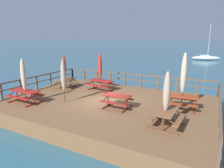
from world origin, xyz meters
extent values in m
plane|color=#2D5B6B|center=(0.00, 0.00, 0.00)|extent=(600.00, 600.00, 0.00)
cube|color=brown|center=(0.00, 0.00, 0.43)|extent=(13.03, 9.12, 0.85)
cube|color=brown|center=(0.00, 4.41, 1.90)|extent=(12.73, 0.09, 0.08)
cube|color=brown|center=(0.00, 4.41, 1.43)|extent=(12.73, 0.07, 0.06)
cube|color=brown|center=(-6.36, 4.41, 1.38)|extent=(0.10, 0.10, 1.05)
cube|color=brown|center=(-4.95, 4.41, 1.38)|extent=(0.10, 0.10, 1.05)
cube|color=brown|center=(-3.54, 4.41, 1.38)|extent=(0.10, 0.10, 1.05)
cube|color=brown|center=(-2.12, 4.41, 1.38)|extent=(0.10, 0.10, 1.05)
cube|color=brown|center=(-0.71, 4.41, 1.38)|extent=(0.10, 0.10, 1.05)
cube|color=brown|center=(0.71, 4.41, 1.38)|extent=(0.10, 0.10, 1.05)
cube|color=brown|center=(2.12, 4.41, 1.38)|extent=(0.10, 0.10, 1.05)
cube|color=brown|center=(3.54, 4.41, 1.38)|extent=(0.10, 0.10, 1.05)
cube|color=brown|center=(4.95, 4.41, 1.38)|extent=(0.10, 0.10, 1.05)
cube|color=brown|center=(6.36, 4.41, 1.38)|extent=(0.10, 0.10, 1.05)
cube|color=brown|center=(-6.36, 0.00, 1.90)|extent=(0.09, 8.82, 0.08)
cube|color=brown|center=(-6.36, 0.00, 1.43)|extent=(0.07, 8.82, 0.06)
cube|color=brown|center=(-6.36, -2.94, 1.38)|extent=(0.10, 0.10, 1.05)
cube|color=brown|center=(-6.36, -1.47, 1.38)|extent=(0.10, 0.10, 1.05)
cube|color=brown|center=(-6.36, 0.00, 1.38)|extent=(0.10, 0.10, 1.05)
cube|color=brown|center=(-6.36, 1.47, 1.38)|extent=(0.10, 0.10, 1.05)
cube|color=brown|center=(-6.36, 2.94, 1.38)|extent=(0.10, 0.10, 1.05)
cube|color=brown|center=(-6.36, 4.41, 1.38)|extent=(0.10, 0.10, 1.05)
cube|color=brown|center=(6.36, 0.00, 1.90)|extent=(0.09, 8.82, 0.08)
cube|color=brown|center=(6.36, 0.00, 1.43)|extent=(0.07, 8.82, 0.06)
cube|color=brown|center=(6.36, -4.41, 1.38)|extent=(0.10, 0.10, 1.05)
cube|color=brown|center=(6.36, -2.94, 1.38)|extent=(0.10, 0.10, 1.05)
cube|color=brown|center=(6.36, -1.47, 1.38)|extent=(0.10, 0.10, 1.05)
cube|color=brown|center=(6.36, 0.00, 1.38)|extent=(0.10, 0.10, 1.05)
cube|color=brown|center=(6.36, 1.47, 1.38)|extent=(0.10, 0.10, 1.05)
cube|color=brown|center=(6.36, 2.94, 1.38)|extent=(0.10, 0.10, 1.05)
cube|color=brown|center=(6.36, 4.41, 1.38)|extent=(0.10, 0.10, 1.05)
cube|color=maroon|center=(-1.81, 2.29, 1.59)|extent=(2.03, 0.95, 0.05)
cube|color=maroon|center=(-1.87, 1.73, 1.29)|extent=(1.98, 0.47, 0.04)
cube|color=maroon|center=(-1.76, 2.85, 1.29)|extent=(1.98, 0.47, 0.04)
cube|color=maroon|center=(-2.61, 2.37, 0.88)|extent=(0.22, 1.40, 0.06)
cylinder|color=maroon|center=(-2.61, 2.37, 1.22)|extent=(0.07, 0.07, 0.74)
cylinder|color=maroon|center=(-2.64, 2.09, 1.44)|extent=(0.12, 0.63, 0.37)
cylinder|color=maroon|center=(-2.58, 2.65, 1.44)|extent=(0.12, 0.63, 0.37)
cube|color=maroon|center=(-1.02, 2.21, 0.88)|extent=(0.22, 1.40, 0.06)
cylinder|color=maroon|center=(-1.02, 2.21, 1.22)|extent=(0.07, 0.07, 0.74)
cylinder|color=maroon|center=(-1.04, 1.93, 1.44)|extent=(0.12, 0.63, 0.37)
cylinder|color=maroon|center=(-0.99, 2.49, 1.44)|extent=(0.12, 0.63, 0.37)
cube|color=maroon|center=(1.10, -0.74, 1.59)|extent=(1.61, 0.77, 0.05)
cube|color=maroon|center=(1.10, -1.30, 1.29)|extent=(1.61, 0.29, 0.04)
cube|color=maroon|center=(1.11, -0.18, 1.29)|extent=(1.61, 0.29, 0.04)
cube|color=maroon|center=(0.48, -0.74, 0.88)|extent=(0.09, 1.40, 0.06)
cylinder|color=maroon|center=(0.48, -0.74, 1.22)|extent=(0.07, 0.07, 0.74)
cylinder|color=maroon|center=(0.48, -1.02, 1.44)|extent=(0.06, 0.63, 0.37)
cylinder|color=maroon|center=(0.48, -0.46, 1.44)|extent=(0.06, 0.63, 0.37)
cube|color=maroon|center=(1.73, -0.74, 0.88)|extent=(0.09, 1.40, 0.06)
cylinder|color=maroon|center=(1.73, -0.74, 1.22)|extent=(0.07, 0.07, 0.74)
cylinder|color=maroon|center=(1.73, -1.02, 1.44)|extent=(0.06, 0.63, 0.37)
cylinder|color=maroon|center=(1.73, -0.46, 1.44)|extent=(0.06, 0.63, 0.37)
cube|color=brown|center=(4.24, -1.94, 1.59)|extent=(0.84, 1.67, 0.05)
cube|color=brown|center=(4.80, -1.97, 1.29)|extent=(0.36, 1.64, 0.04)
cube|color=brown|center=(3.68, -1.91, 1.29)|extent=(0.36, 1.64, 0.04)
cube|color=brown|center=(4.21, -2.58, 0.88)|extent=(1.40, 0.15, 0.06)
cylinder|color=brown|center=(4.21, -2.58, 1.22)|extent=(0.07, 0.07, 0.74)
cylinder|color=brown|center=(4.49, -2.59, 1.44)|extent=(0.63, 0.09, 0.37)
cylinder|color=brown|center=(3.93, -2.56, 1.44)|extent=(0.63, 0.09, 0.37)
cube|color=brown|center=(4.27, -1.31, 0.88)|extent=(1.40, 0.15, 0.06)
cylinder|color=brown|center=(4.27, -1.31, 1.22)|extent=(0.07, 0.07, 0.74)
cylinder|color=brown|center=(4.55, -1.32, 1.44)|extent=(0.63, 0.09, 0.37)
cylinder|color=brown|center=(3.99, -1.29, 1.44)|extent=(0.63, 0.09, 0.37)
cube|color=maroon|center=(-4.50, -2.57, 1.59)|extent=(2.06, 0.79, 0.05)
cube|color=maroon|center=(-4.51, -3.13, 1.29)|extent=(2.05, 0.31, 0.04)
cube|color=maroon|center=(-4.49, -2.01, 1.29)|extent=(2.05, 0.31, 0.04)
cube|color=maroon|center=(-5.34, -2.55, 0.88)|extent=(0.10, 1.40, 0.06)
cylinder|color=maroon|center=(-5.34, -2.55, 1.22)|extent=(0.07, 0.07, 0.74)
cylinder|color=maroon|center=(-5.35, -2.83, 1.44)|extent=(0.07, 0.63, 0.37)
cylinder|color=maroon|center=(-5.34, -2.27, 1.44)|extent=(0.07, 0.63, 0.37)
cube|color=maroon|center=(-3.66, -2.58, 0.88)|extent=(0.10, 1.40, 0.06)
cylinder|color=maroon|center=(-3.66, -2.58, 1.22)|extent=(0.07, 0.07, 0.74)
cylinder|color=maroon|center=(-3.66, -2.86, 1.44)|extent=(0.07, 0.63, 0.37)
cylinder|color=maroon|center=(-3.65, -2.30, 1.44)|extent=(0.07, 0.63, 0.37)
cube|color=#993819|center=(4.52, 0.82, 1.59)|extent=(1.70, 0.91, 0.05)
cube|color=#993819|center=(4.58, 0.26, 1.29)|extent=(1.65, 0.44, 0.04)
cube|color=#993819|center=(4.47, 1.37, 1.29)|extent=(1.65, 0.44, 0.04)
cube|color=maroon|center=(3.89, 0.75, 0.88)|extent=(0.22, 1.40, 0.06)
cylinder|color=maroon|center=(3.89, 0.75, 1.22)|extent=(0.07, 0.07, 0.74)
cylinder|color=maroon|center=(3.92, 0.48, 1.44)|extent=(0.12, 0.63, 0.37)
cylinder|color=maroon|center=(3.86, 1.03, 1.44)|extent=(0.12, 0.63, 0.37)
cube|color=maroon|center=(5.15, 0.88, 0.88)|extent=(0.22, 1.40, 0.06)
cylinder|color=maroon|center=(5.15, 0.88, 1.22)|extent=(0.07, 0.07, 0.74)
cylinder|color=maroon|center=(5.18, 0.60, 1.44)|extent=(0.12, 0.63, 0.37)
cylinder|color=maroon|center=(5.13, 1.16, 1.44)|extent=(0.12, 0.63, 0.37)
cube|color=brown|center=(-4.66, 1.41, 1.59)|extent=(0.88, 1.78, 0.05)
cube|color=brown|center=(-4.10, 1.45, 1.29)|extent=(0.40, 1.75, 0.04)
cube|color=brown|center=(-5.21, 1.37, 1.29)|extent=(0.40, 1.75, 0.04)
cube|color=brown|center=(-4.61, 0.73, 0.88)|extent=(1.40, 0.18, 0.06)
cylinder|color=brown|center=(-4.61, 0.73, 1.22)|extent=(0.07, 0.07, 0.74)
cylinder|color=brown|center=(-4.33, 0.75, 1.44)|extent=(0.63, 0.10, 0.37)
cylinder|color=brown|center=(-4.89, 0.71, 1.44)|extent=(0.63, 0.10, 0.37)
cube|color=brown|center=(-4.70, 2.09, 0.88)|extent=(1.40, 0.18, 0.06)
cylinder|color=brown|center=(-4.70, 2.09, 1.22)|extent=(0.07, 0.07, 0.74)
cylinder|color=brown|center=(-4.42, 2.11, 1.44)|extent=(0.63, 0.10, 0.37)
cylinder|color=brown|center=(-4.98, 2.07, 1.44)|extent=(0.63, 0.10, 0.37)
cylinder|color=#4C3828|center=(-1.87, 2.23, 2.21)|extent=(0.06, 0.06, 2.72)
ellipsoid|color=#A33328|center=(-1.87, 2.23, 2.69)|extent=(0.32, 0.32, 2.07)
cylinder|color=maroon|center=(-1.87, 2.23, 2.54)|extent=(0.21, 0.21, 0.05)
cone|color=#4C3828|center=(-1.87, 2.23, 3.64)|extent=(0.10, 0.10, 0.14)
cylinder|color=#4C3828|center=(-2.27, -1.45, 2.13)|extent=(0.06, 0.06, 2.56)
ellipsoid|color=tan|center=(-2.27, -1.45, 2.58)|extent=(0.32, 0.32, 1.95)
cylinder|color=#685B4C|center=(-2.27, -1.45, 2.44)|extent=(0.21, 0.21, 0.05)
cone|color=#4C3828|center=(-2.27, -1.45, 3.48)|extent=(0.10, 0.10, 0.14)
cylinder|color=#4C3828|center=(4.17, -1.94, 2.08)|extent=(0.06, 0.06, 2.45)
ellipsoid|color=tan|center=(4.17, -1.94, 2.51)|extent=(0.32, 0.32, 1.86)
cylinder|color=#685B4C|center=(4.17, -1.94, 2.37)|extent=(0.21, 0.21, 0.05)
cone|color=#4C3828|center=(4.17, -1.94, 3.37)|extent=(0.10, 0.10, 0.14)
cylinder|color=#4C3828|center=(-4.44, -2.60, 2.17)|extent=(0.06, 0.06, 2.64)
ellipsoid|color=#CCB793|center=(-4.44, -2.60, 2.64)|extent=(0.32, 0.32, 2.01)
cylinder|color=#7A6E58|center=(-4.44, -2.60, 2.49)|extent=(0.21, 0.21, 0.05)
cone|color=#4C3828|center=(-4.44, -2.60, 3.56)|extent=(0.10, 0.10, 0.14)
cylinder|color=#4C3828|center=(4.45, 0.87, 2.38)|extent=(0.06, 0.06, 3.06)
ellipsoid|color=#CCB793|center=(4.45, 0.87, 2.92)|extent=(0.32, 0.32, 2.33)
cylinder|color=#7A6E58|center=(4.45, 0.87, 2.75)|extent=(0.21, 0.21, 0.05)
cone|color=#4C3828|center=(4.45, 0.87, 3.98)|extent=(0.10, 0.10, 0.14)
cylinder|color=#4C3828|center=(-4.69, 1.39, 2.11)|extent=(0.06, 0.06, 2.53)
ellipsoid|color=#A33328|center=(-4.69, 1.39, 2.56)|extent=(0.32, 0.32, 1.92)
cylinder|color=maroon|center=(-4.69, 1.39, 2.42)|extent=(0.21, 0.21, 0.05)
cone|color=#4C3828|center=(-4.69, 1.39, 3.45)|extent=(0.10, 0.10, 0.14)
ellipsoid|color=silver|center=(3.88, 37.49, 0.45)|extent=(6.22, 3.52, 0.90)
cube|color=silver|center=(3.60, 37.40, 0.95)|extent=(2.06, 1.61, 0.36)
cylinder|color=silver|center=(4.17, 37.59, 4.22)|extent=(0.10, 0.10, 7.00)
camera|label=1|loc=(5.98, -10.62, 4.88)|focal=31.68mm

